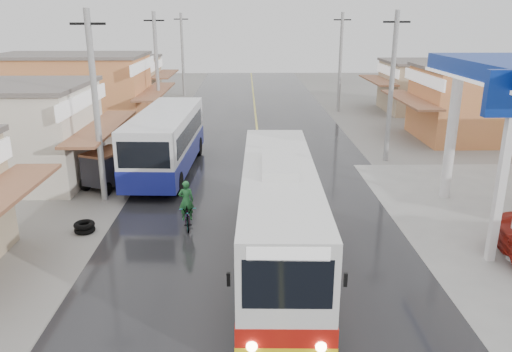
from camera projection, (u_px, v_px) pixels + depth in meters
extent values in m
plane|color=slate|center=(277.00, 315.00, 13.45)|extent=(120.00, 120.00, 0.00)
cube|color=black|center=(260.00, 161.00, 27.72)|extent=(12.00, 90.00, 0.02)
cube|color=#D8CC4C|center=(260.00, 161.00, 27.72)|extent=(0.15, 90.00, 0.01)
cylinder|color=white|center=(451.00, 137.00, 21.33)|extent=(0.44, 0.44, 5.50)
cube|color=white|center=(503.00, 174.00, 15.53)|extent=(0.25, 0.25, 6.00)
cube|color=silver|center=(279.00, 208.00, 15.89)|extent=(2.59, 10.92, 2.67)
cube|color=black|center=(278.00, 249.00, 16.33)|extent=(2.61, 10.94, 0.27)
cube|color=#AB150E|center=(278.00, 236.00, 16.19)|extent=(2.63, 10.96, 0.50)
cube|color=yellow|center=(278.00, 244.00, 16.28)|extent=(2.64, 10.97, 0.13)
cube|color=black|center=(278.00, 195.00, 16.23)|extent=(2.56, 8.66, 0.90)
cube|color=black|center=(288.00, 284.00, 10.66)|extent=(1.96, 0.18, 1.18)
cube|color=black|center=(275.00, 152.00, 20.89)|extent=(1.96, 0.18, 0.99)
cube|color=white|center=(288.00, 253.00, 10.44)|extent=(1.76, 0.17, 0.32)
cube|color=silver|center=(279.00, 164.00, 15.44)|extent=(1.17, 2.74, 0.27)
cylinder|color=black|center=(245.00, 311.00, 12.69)|extent=(0.35, 1.00, 0.99)
cylinder|color=black|center=(322.00, 312.00, 12.68)|extent=(0.35, 1.00, 0.99)
cylinder|color=black|center=(250.00, 207.00, 19.58)|extent=(0.35, 1.00, 0.99)
cylinder|color=black|center=(300.00, 208.00, 19.56)|extent=(0.35, 1.00, 0.99)
sphere|color=#FFF2CC|center=(252.00, 346.00, 11.07)|extent=(0.26, 0.26, 0.25)
sphere|color=#FFF2CC|center=(321.00, 347.00, 11.05)|extent=(0.26, 0.26, 0.25)
cube|color=black|center=(229.00, 279.00, 10.92)|extent=(0.08, 0.08, 0.32)
cube|color=black|center=(345.00, 280.00, 10.90)|extent=(0.08, 0.08, 0.32)
cube|color=silver|center=(166.00, 138.00, 25.16)|extent=(2.93, 9.47, 2.60)
cube|color=navy|center=(167.00, 154.00, 25.43)|extent=(2.97, 9.51, 1.04)
cube|color=black|center=(166.00, 130.00, 25.05)|extent=(2.90, 7.91, 0.94)
cube|color=black|center=(144.00, 155.00, 20.64)|extent=(2.20, 0.22, 1.14)
cylinder|color=black|center=(128.00, 183.00, 22.42)|extent=(0.36, 1.05, 1.04)
cylinder|color=black|center=(178.00, 183.00, 22.37)|extent=(0.36, 1.05, 1.04)
cylinder|color=black|center=(159.00, 146.00, 28.76)|extent=(0.36, 1.05, 1.04)
cylinder|color=black|center=(198.00, 146.00, 28.70)|extent=(0.36, 1.05, 1.04)
imported|color=black|center=(188.00, 215.00, 18.97)|extent=(0.88, 1.84, 0.93)
imported|color=#246C34|center=(186.00, 201.00, 18.57)|extent=(0.61, 0.45, 1.55)
cube|color=#26262D|center=(108.00, 167.00, 23.12)|extent=(2.13, 2.49, 1.37)
cube|color=brown|center=(106.00, 152.00, 22.90)|extent=(2.20, 2.56, 0.11)
cylinder|color=black|center=(86.00, 184.00, 22.97)|extent=(0.44, 0.65, 0.63)
cylinder|color=black|center=(107.00, 175.00, 24.26)|extent=(0.44, 0.65, 0.63)
cylinder|color=black|center=(107.00, 189.00, 22.26)|extent=(0.38, 0.63, 0.63)
torus|color=black|center=(85.00, 230.00, 18.58)|extent=(0.77, 0.77, 0.20)
torus|color=black|center=(84.00, 225.00, 18.52)|extent=(0.77, 0.77, 0.20)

